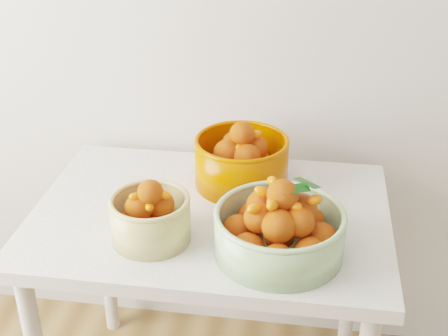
{
  "coord_description": "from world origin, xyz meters",
  "views": [
    {
      "loc": [
        -0.05,
        0.14,
        1.69
      ],
      "look_at": [
        -0.26,
        1.55,
        0.92
      ],
      "focal_mm": 50.0,
      "sensor_mm": 36.0,
      "label": 1
    }
  ],
  "objects_px": {
    "bowl_cream": "(150,217)",
    "bowl_green": "(280,229)",
    "bowl_orange": "(241,160)",
    "table": "(211,239)"
  },
  "relations": [
    {
      "from": "table",
      "to": "bowl_cream",
      "type": "height_order",
      "value": "bowl_cream"
    },
    {
      "from": "bowl_green",
      "to": "bowl_orange",
      "type": "distance_m",
      "value": 0.36
    },
    {
      "from": "table",
      "to": "bowl_green",
      "type": "bearing_deg",
      "value": -39.59
    },
    {
      "from": "table",
      "to": "bowl_green",
      "type": "height_order",
      "value": "bowl_green"
    },
    {
      "from": "bowl_green",
      "to": "bowl_orange",
      "type": "bearing_deg",
      "value": 112.46
    },
    {
      "from": "bowl_green",
      "to": "bowl_cream",
      "type": "bearing_deg",
      "value": 177.97
    },
    {
      "from": "bowl_orange",
      "to": "table",
      "type": "bearing_deg",
      "value": -111.2
    },
    {
      "from": "table",
      "to": "bowl_orange",
      "type": "xyz_separation_m",
      "value": [
        0.06,
        0.17,
        0.18
      ]
    },
    {
      "from": "table",
      "to": "bowl_green",
      "type": "xyz_separation_m",
      "value": [
        0.2,
        -0.17,
        0.17
      ]
    },
    {
      "from": "bowl_cream",
      "to": "bowl_green",
      "type": "distance_m",
      "value": 0.33
    }
  ]
}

